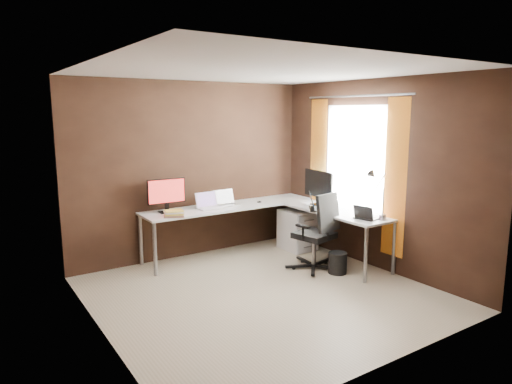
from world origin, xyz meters
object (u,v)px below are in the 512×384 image
monitor_right (319,186)px  wastebasket (338,263)px  laptop_black_small (365,216)px  laptop_black_big (316,206)px  laptop_silver (226,202)px  monitor_left (167,193)px  office_chair (316,247)px  drawer_pedestal (297,230)px  book_stack (174,213)px  desk_lamp (376,188)px  laptop_white (208,205)px

monitor_right → wastebasket: (-0.33, -0.77, -0.88)m
laptop_black_small → monitor_right: bearing=-16.9°
laptop_black_big → laptop_black_small: laptop_black_big is taller
laptop_silver → laptop_black_big: (0.90, -0.95, 0.00)m
monitor_left → monitor_right: size_ratio=0.85×
monitor_left → office_chair: bearing=-37.2°
drawer_pedestal → laptop_black_small: size_ratio=1.98×
book_stack → wastebasket: book_stack is taller
desk_lamp → wastebasket: desk_lamp is taller
laptop_white → laptop_silver: laptop_white is taller
drawer_pedestal → office_chair: (-0.36, -0.85, 0.00)m
laptop_black_small → office_chair: bearing=24.8°
monitor_right → laptop_black_big: size_ratio=1.44×
laptop_black_small → book_stack: 2.45m
laptop_silver → desk_lamp: size_ratio=0.53×
monitor_left → office_chair: monitor_left is taller
drawer_pedestal → laptop_black_small: laptop_black_small is taller
laptop_white → drawer_pedestal: bearing=-17.6°
book_stack → desk_lamp: desk_lamp is taller
laptop_silver → office_chair: bearing=-64.7°
monitor_left → laptop_white: monitor_left is taller
drawer_pedestal → laptop_silver: (-1.02, 0.40, 0.48)m
laptop_silver → desk_lamp: 2.17m
laptop_black_big → desk_lamp: (0.23, -0.87, 0.35)m
monitor_right → laptop_silver: monitor_right is taller
monitor_right → laptop_silver: 1.37m
monitor_right → wastebasket: bearing=161.0°
monitor_left → laptop_black_small: (1.92, -1.78, -0.22)m
book_stack → laptop_white: bearing=18.4°
laptop_silver → book_stack: size_ratio=1.06×
drawer_pedestal → wastebasket: drawer_pedestal is taller
laptop_silver → wastebasket: (0.78, -1.53, -0.64)m
laptop_silver → office_chair: size_ratio=0.32×
drawer_pedestal → laptop_white: 1.46m
laptop_silver → desk_lamp: bearing=-60.6°
laptop_black_small → book_stack: size_ratio=0.96×
drawer_pedestal → desk_lamp: desk_lamp is taller
monitor_left → wastebasket: 2.45m
drawer_pedestal → book_stack: (-1.94, 0.15, 0.47)m
monitor_right → desk_lamp: size_ratio=0.99×
monitor_left → office_chair: (1.55, -1.29, -0.68)m
monitor_right → desk_lamp: desk_lamp is taller
office_chair → wastebasket: office_chair is taller
monitor_left → desk_lamp: bearing=-40.1°
book_stack → drawer_pedestal: bearing=-4.4°
laptop_white → wastebasket: (1.09, -1.48, -0.64)m
laptop_black_big → office_chair: 0.61m
laptop_black_small → office_chair: 0.77m
monitor_left → laptop_black_big: bearing=-26.3°
desk_lamp → office_chair: size_ratio=0.61×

